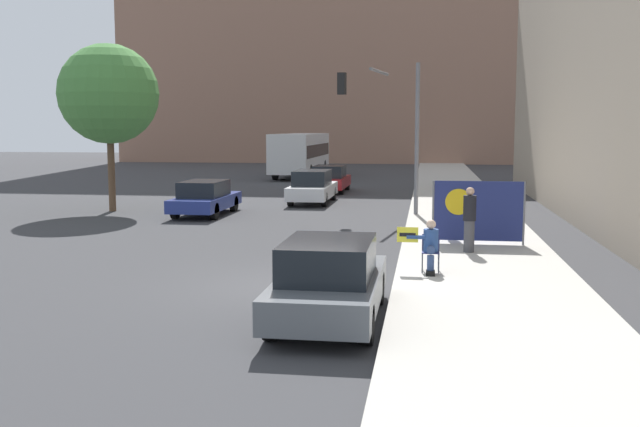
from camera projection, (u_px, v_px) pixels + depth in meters
name	position (u px, v px, depth m)	size (l,w,h in m)	color
ground_plane	(296.00, 288.00, 15.25)	(160.00, 160.00, 0.00)	#38383A
sidewalk_curb	(460.00, 209.00, 29.37)	(4.08, 90.00, 0.12)	#B7B2A8
seated_protester	(430.00, 244.00, 16.25)	(0.97, 0.77, 1.20)	#474C56
jogger_on_sidewalk	(469.00, 219.00, 18.83)	(0.34, 0.34, 1.73)	#424247
pedestrian_behind	(449.00, 209.00, 21.41)	(0.34, 0.34, 1.70)	#334775
protest_banner	(478.00, 211.00, 20.12)	(2.58, 0.06, 1.79)	slate
traffic_light_pole	(388.00, 113.00, 27.23)	(3.19, 2.95, 5.71)	slate
parked_car_curbside	(329.00, 281.00, 12.50)	(1.75, 4.21, 1.47)	#565B60
car_on_road_nearest	(205.00, 198.00, 27.86)	(1.74, 4.42, 1.36)	navy
car_on_road_midblock	(312.00, 187.00, 32.32)	(1.72, 4.64, 1.51)	white
car_on_road_distant	(330.00, 179.00, 37.91)	(1.79, 4.42, 1.43)	maroon
city_bus_on_road	(301.00, 152.00, 49.95)	(2.57, 10.53, 3.01)	silver
street_tree_near_curb	(109.00, 94.00, 28.74)	(4.02, 4.02, 6.78)	brown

